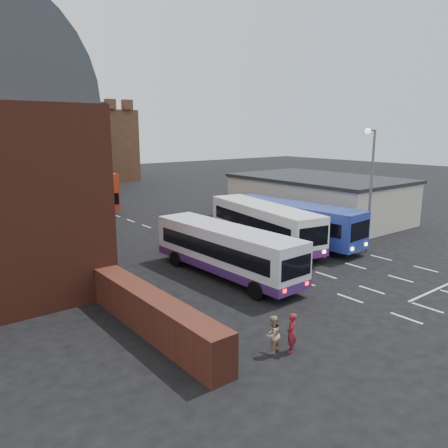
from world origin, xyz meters
TOP-DOWN VIEW (x-y plane):
  - ground at (0.00, 0.00)m, footprint 180.00×180.00m
  - forecourt_wall at (-10.20, 2.00)m, footprint 1.20×10.00m
  - cream_building at (15.00, 14.00)m, footprint 10.40×16.40m
  - brick_terrace at (-6.00, 46.00)m, footprint 22.00×10.00m
  - castle_keep at (6.00, 66.00)m, footprint 22.00×22.00m
  - bus_white_outbound at (-2.90, 6.15)m, footprint 3.07×11.19m
  - bus_white_inbound at (3.68, 9.81)m, footprint 4.64×12.00m
  - bus_blue at (6.00, 9.05)m, footprint 3.70×11.86m
  - bus_red_double at (-1.09, 33.46)m, footprint 3.36×10.91m
  - street_lamp at (8.30, 3.91)m, footprint 1.76×0.69m
  - pedestrian_red at (-6.64, -2.78)m, footprint 0.71×0.67m
  - pedestrian_beige at (-7.33, -2.40)m, footprint 0.83×0.68m

SIDE VIEW (x-z plane):
  - ground at x=0.00m, z-range 0.00..0.00m
  - pedestrian_beige at x=-7.33m, z-range 0.00..1.59m
  - pedestrian_red at x=-6.64m, z-range 0.00..1.64m
  - forecourt_wall at x=-10.20m, z-range 0.00..1.80m
  - bus_white_outbound at x=-2.90m, z-range 0.27..3.31m
  - bus_blue at x=6.00m, z-range 0.29..3.47m
  - bus_white_inbound at x=3.68m, z-range 0.29..3.48m
  - cream_building at x=15.00m, z-range 0.03..4.28m
  - bus_red_double at x=-1.09m, z-range 0.14..4.44m
  - street_lamp at x=8.30m, z-range 0.92..9.79m
  - brick_terrace at x=-6.00m, z-range 0.00..11.00m
  - castle_keep at x=6.00m, z-range 0.00..12.00m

